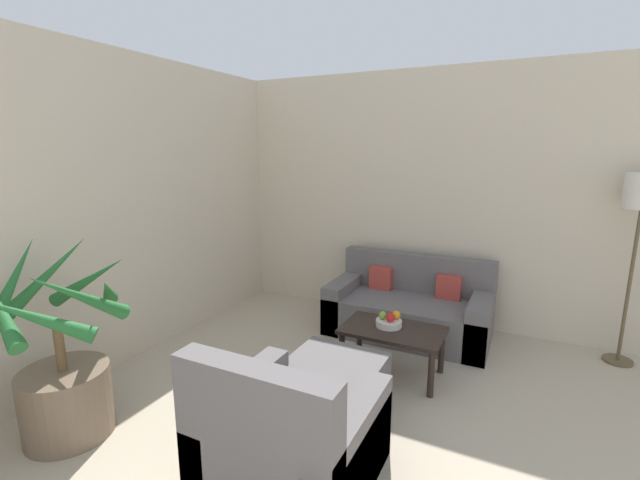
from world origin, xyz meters
TOP-DOWN VIEW (x-y plane):
  - wall_back at (0.00, 6.28)m, footprint 8.08×0.06m
  - potted_palm at (-2.72, 3.20)m, footprint 0.89×0.98m
  - sofa_loveseat at (-1.12, 5.80)m, footprint 1.60×0.81m
  - coffee_table at (-1.02, 4.92)m, footprint 0.84×0.50m
  - fruit_bowl at (-1.07, 4.95)m, footprint 0.22×0.22m
  - apple_red at (-1.05, 4.92)m, footprint 0.08×0.08m
  - apple_green at (-1.13, 4.95)m, footprint 0.07×0.07m
  - orange_fruit at (-1.02, 5.00)m, footprint 0.07×0.07m
  - armchair at (-1.19, 3.49)m, footprint 0.89×0.88m
  - ottoman at (-1.25, 4.28)m, footprint 0.66×0.51m

SIDE VIEW (x-z plane):
  - ottoman at x=-1.25m, z-range 0.00..0.39m
  - sofa_loveseat at x=-1.12m, z-range -0.13..0.65m
  - armchair at x=-1.19m, z-range -0.16..0.72m
  - coffee_table at x=-1.02m, z-range 0.14..0.55m
  - potted_palm at x=-2.72m, z-range -0.23..1.09m
  - fruit_bowl at x=-1.07m, z-range 0.41..0.47m
  - apple_green at x=-1.13m, z-range 0.47..0.53m
  - orange_fruit at x=-1.02m, z-range 0.47..0.54m
  - apple_red at x=-1.05m, z-range 0.47..0.54m
  - wall_back at x=0.00m, z-range 0.00..2.70m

